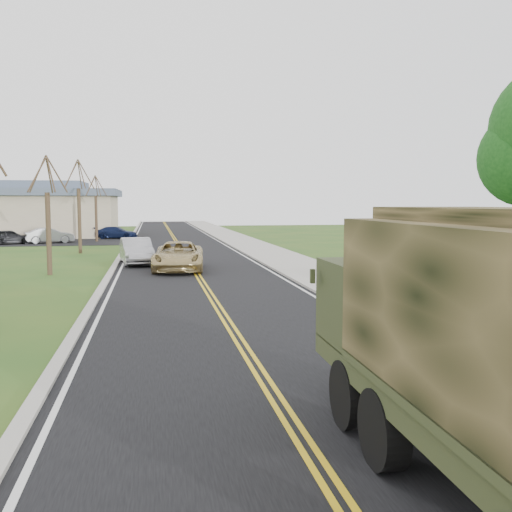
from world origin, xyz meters
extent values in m
plane|color=#264E1A|center=(0.00, 0.00, 0.00)|extent=(160.00, 160.00, 0.00)
cube|color=black|center=(0.00, 40.00, 0.01)|extent=(8.00, 120.00, 0.01)
cube|color=#9E998E|center=(4.15, 40.00, 0.06)|extent=(0.30, 120.00, 0.12)
cube|color=#9E998E|center=(5.90, 40.00, 0.05)|extent=(3.20, 120.00, 0.10)
cube|color=#9E998E|center=(-4.15, 40.00, 0.05)|extent=(0.30, 120.00, 0.10)
cylinder|color=#38281C|center=(-7.00, 22.00, 1.98)|extent=(0.24, 0.24, 3.96)
cylinder|color=#38281C|center=(-6.55, 22.12, 4.83)|extent=(0.96, 0.32, 1.79)
cylinder|color=#38281C|center=(-6.97, 22.58, 4.76)|extent=(0.12, 1.22, 1.65)
cylinder|color=#38281C|center=(-7.43, 22.17, 4.83)|extent=(0.93, 0.41, 1.79)
cylinder|color=#38281C|center=(-7.37, 21.55, 4.76)|extent=(0.75, 0.99, 1.67)
cylinder|color=#38281C|center=(-6.75, 21.61, 4.83)|extent=(0.55, 0.85, 1.80)
cylinder|color=#38281C|center=(-7.00, 34.00, 2.22)|extent=(0.24, 0.24, 4.44)
cylinder|color=#38281C|center=(-6.50, 34.13, 5.42)|extent=(1.07, 0.35, 2.00)
cylinder|color=#38281C|center=(-6.97, 34.65, 5.34)|extent=(0.13, 1.36, 1.84)
cylinder|color=#38281C|center=(-7.49, 34.19, 5.42)|extent=(1.03, 0.46, 2.00)
cylinder|color=#38281C|center=(-7.41, 33.49, 5.34)|extent=(0.83, 1.10, 1.87)
cylinder|color=#38281C|center=(-6.72, 33.56, 5.42)|extent=(0.61, 0.95, 2.01)
cylinder|color=#38281C|center=(-7.00, 46.00, 2.04)|extent=(0.24, 0.24, 4.08)
cylinder|color=#38281C|center=(-6.54, 46.12, 4.98)|extent=(0.99, 0.33, 1.84)
cylinder|color=#38281C|center=(-6.97, 46.60, 4.91)|extent=(0.13, 1.25, 1.69)
cylinder|color=#38281C|center=(-7.45, 46.17, 4.98)|extent=(0.95, 0.42, 1.85)
cylinder|color=#38281C|center=(-7.38, 45.53, 4.91)|extent=(0.77, 1.02, 1.72)
cylinder|color=#38281C|center=(-6.74, 45.60, 4.98)|extent=(0.57, 0.88, 1.85)
cube|color=tan|center=(-16.00, 56.00, 2.10)|extent=(20.00, 12.00, 4.20)
cube|color=#475466|center=(-16.00, 56.00, 4.50)|extent=(21.00, 13.00, 0.70)
cube|color=#475466|center=(-16.00, 56.00, 5.20)|extent=(14.00, 8.00, 0.90)
cube|color=black|center=(-10.00, 46.00, 0.01)|extent=(18.00, 10.00, 0.02)
cylinder|color=black|center=(0.82, 0.12, 0.53)|extent=(0.36, 1.07, 1.07)
cylinder|color=black|center=(0.84, 1.48, 0.53)|extent=(0.36, 1.07, 1.07)
cylinder|color=black|center=(2.87, 1.44, 0.53)|extent=(0.36, 1.07, 1.07)
cube|color=#323A1F|center=(1.83, -0.48, 1.02)|extent=(2.43, 6.81, 0.34)
cube|color=#323A1F|center=(1.86, 1.99, 1.84)|extent=(2.35, 1.88, 1.36)
cube|color=black|center=(1.88, 2.86, 2.03)|extent=(2.13, 0.11, 0.68)
imported|color=tan|center=(-0.80, 22.66, 0.74)|extent=(2.93, 5.56, 1.49)
imported|color=#AFAFB4|center=(-3.00, 26.13, 0.74)|extent=(2.14, 4.68, 1.49)
imported|color=#0F1938|center=(10.22, 13.77, 0.70)|extent=(4.98, 2.32, 1.41)
imported|color=black|center=(-13.86, 43.81, 0.63)|extent=(3.96, 2.80, 1.25)
imported|color=#9F9FA3|center=(-10.81, 44.63, 0.67)|extent=(4.28, 2.63, 1.33)
imported|color=#0F1839|center=(-5.51, 50.00, 0.59)|extent=(4.29, 2.45, 1.17)
camera|label=1|loc=(-2.11, -6.64, 3.47)|focal=40.00mm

